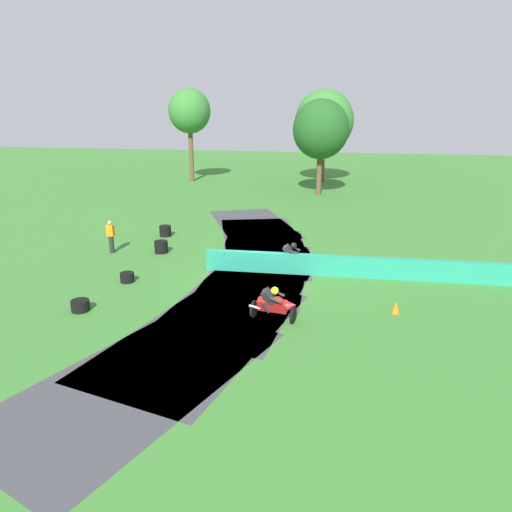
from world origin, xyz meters
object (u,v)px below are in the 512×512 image
at_px(tire_stack_mid_b, 161,247).
at_px(track_marshal, 111,237).
at_px(tire_stack_near, 80,306).
at_px(tire_stack_mid_a, 127,277).
at_px(motorcycle_lead_red, 274,304).
at_px(tire_stack_far, 165,231).
at_px(motorcycle_chase_black, 292,257).
at_px(traffic_cone, 396,307).

xyz_separation_m(tire_stack_mid_b, track_marshal, (-2.41, -0.47, 0.52)).
height_order(tire_stack_near, tire_stack_mid_b, tire_stack_mid_b).
relative_size(tire_stack_mid_a, track_marshal, 0.35).
xyz_separation_m(motorcycle_lead_red, track_marshal, (-9.18, 6.23, 0.19)).
bearing_deg(tire_stack_far, motorcycle_chase_black, -30.54).
bearing_deg(tire_stack_mid_b, traffic_cone, -25.68).
relative_size(tire_stack_near, tire_stack_mid_a, 1.11).
bearing_deg(motorcycle_chase_black, tire_stack_mid_b, 167.23).
bearing_deg(tire_stack_near, traffic_cone, 10.20).
height_order(tire_stack_mid_a, tire_stack_far, tire_stack_far).
distance_m(tire_stack_far, traffic_cone, 14.43).
relative_size(motorcycle_chase_black, track_marshal, 1.04).
relative_size(motorcycle_chase_black, tire_stack_near, 2.64).
relative_size(tire_stack_mid_a, tire_stack_far, 0.88).
relative_size(motorcycle_lead_red, motorcycle_chase_black, 1.01).
distance_m(tire_stack_near, traffic_cone, 11.14).
relative_size(motorcycle_lead_red, tire_stack_near, 2.66).
height_order(motorcycle_lead_red, track_marshal, track_marshal).
bearing_deg(tire_stack_mid_a, motorcycle_chase_black, 21.92).
bearing_deg(tire_stack_mid_b, motorcycle_lead_red, -44.70).
height_order(motorcycle_lead_red, traffic_cone, motorcycle_lead_red).
height_order(motorcycle_lead_red, tire_stack_far, motorcycle_lead_red).
bearing_deg(tire_stack_mid_a, tire_stack_mid_b, 92.74).
relative_size(tire_stack_near, track_marshal, 0.39).
relative_size(tire_stack_mid_b, track_marshal, 0.40).
bearing_deg(traffic_cone, tire_stack_mid_b, 154.32).
bearing_deg(tire_stack_near, track_marshal, 108.86).
bearing_deg(track_marshal, tire_stack_mid_a, -54.72).
xyz_separation_m(tire_stack_mid_a, track_marshal, (-2.61, 3.69, 0.62)).
bearing_deg(tire_stack_far, motorcycle_lead_red, -51.43).
distance_m(tire_stack_mid_a, track_marshal, 4.56).
xyz_separation_m(tire_stack_near, track_marshal, (-2.29, 6.72, 0.62)).
xyz_separation_m(motorcycle_lead_red, traffic_cone, (4.08, 1.49, -0.41)).
bearing_deg(tire_stack_mid_b, tire_stack_near, -90.93).
bearing_deg(track_marshal, motorcycle_lead_red, -34.15).
bearing_deg(track_marshal, tire_stack_near, -71.14).
distance_m(tire_stack_mid_b, track_marshal, 2.51).
bearing_deg(tire_stack_mid_b, track_marshal, -168.92).
bearing_deg(tire_stack_near, motorcycle_chase_black, 39.53).
bearing_deg(motorcycle_lead_red, tire_stack_far, 128.57).
bearing_deg(tire_stack_mid_a, traffic_cone, -5.65).
distance_m(motorcycle_chase_black, track_marshal, 9.22).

